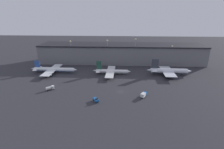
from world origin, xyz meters
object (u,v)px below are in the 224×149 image
Objects in this scene: airplane_0 at (54,70)px; service_vehicle_0 at (96,100)px; airplane_2 at (169,71)px; service_vehicle_1 at (144,95)px; service_vehicle_2 at (50,88)px; airplane_1 at (111,71)px.

airplane_0 is 70.74m from service_vehicle_0.
service_vehicle_1 is (-27.21, -43.83, -2.22)m from airplane_2.
service_vehicle_0 is at bearing -47.51° from airplane_0.
service_vehicle_2 reaches higher than service_vehicle_0.
airplane_1 reaches higher than service_vehicle_0.
airplane_1 is 4.94× the size of service_vehicle_1.
airplane_2 is 7.22× the size of service_vehicle_0.
service_vehicle_1 reaches higher than service_vehicle_0.
airplane_2 reaches higher than service_vehicle_0.
service_vehicle_1 is at bearing -120.83° from airplane_2.
airplane_0 is at bearing -170.05° from service_vehicle_0.
service_vehicle_0 is at bearing -63.95° from service_vehicle_2.
airplane_1 is 49.65m from service_vehicle_1.
airplane_0 is 89.85m from service_vehicle_1.
service_vehicle_1 is at bearing -46.80° from service_vehicle_2.
airplane_1 reaches higher than service_vehicle_1.
service_vehicle_0 is at bearing -96.68° from airplane_1.
service_vehicle_2 is (-42.59, -36.26, -1.20)m from airplane_1.
airplane_0 is 39.32m from service_vehicle_2.
airplane_1 is 51.28m from airplane_2.
airplane_0 is at bearing 65.92° from service_vehicle_2.
service_vehicle_1 is (77.86, -44.81, -1.50)m from airplane_0.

